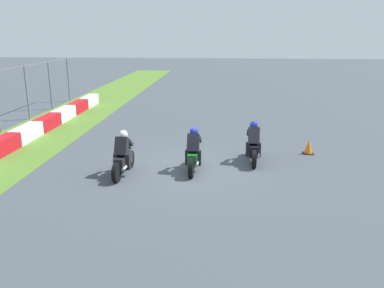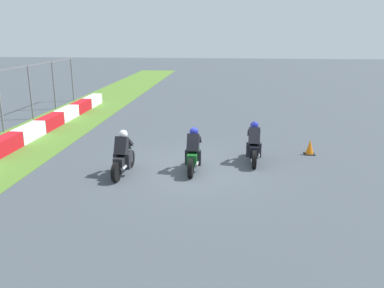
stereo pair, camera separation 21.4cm
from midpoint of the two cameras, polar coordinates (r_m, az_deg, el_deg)
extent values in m
plane|color=#40474E|center=(14.08, -0.30, -3.51)|extent=(120.00, 120.00, 0.00)
cube|color=red|center=(17.31, -25.95, -0.35)|extent=(2.08, 0.60, 0.64)
cube|color=white|center=(19.10, -22.83, 1.41)|extent=(2.08, 0.60, 0.64)
cube|color=red|center=(20.95, -20.25, 2.85)|extent=(2.08, 0.60, 0.64)
cube|color=white|center=(22.85, -18.09, 4.06)|extent=(2.08, 0.60, 0.64)
cube|color=red|center=(24.78, -16.25, 5.07)|extent=(2.08, 0.60, 0.64)
cube|color=white|center=(26.75, -14.68, 5.94)|extent=(2.08, 0.60, 0.64)
cylinder|color=slate|center=(23.47, -22.72, 6.76)|extent=(0.10, 0.10, 2.94)
cylinder|color=slate|center=(26.12, -19.80, 7.85)|extent=(0.10, 0.10, 2.94)
cylinder|color=slate|center=(28.84, -17.42, 8.72)|extent=(0.10, 0.10, 2.94)
cylinder|color=black|center=(15.54, 8.14, -0.58)|extent=(0.64, 0.15, 0.64)
cylinder|color=black|center=(14.20, 8.41, -2.16)|extent=(0.64, 0.15, 0.64)
cube|color=black|center=(14.82, 8.29, -0.67)|extent=(1.10, 0.33, 0.40)
ellipsoid|color=black|center=(14.83, 8.32, 0.55)|extent=(0.48, 0.30, 0.24)
cube|color=red|center=(14.32, 8.40, -1.17)|extent=(0.06, 0.16, 0.08)
cylinder|color=#A5A5AD|center=(14.53, 8.97, -1.57)|extent=(0.42, 0.10, 0.10)
cube|color=black|center=(14.58, 8.39, 1.18)|extent=(0.49, 0.40, 0.66)
sphere|color=#1F289A|center=(14.72, 8.40, 2.67)|extent=(0.30, 0.30, 0.30)
cube|color=#458C5C|center=(15.21, 8.25, 1.09)|extent=(0.16, 0.26, 0.23)
cube|color=black|center=(14.69, 7.54, -0.79)|extent=(0.18, 0.14, 0.52)
cube|color=black|center=(14.71, 9.10, -0.82)|extent=(0.18, 0.14, 0.52)
cube|color=black|center=(14.94, 7.63, 1.63)|extent=(0.39, 0.10, 0.31)
cube|color=black|center=(14.96, 9.01, 1.60)|extent=(0.39, 0.10, 0.31)
cylinder|color=black|center=(14.46, 0.10, -1.66)|extent=(0.64, 0.16, 0.64)
cylinder|color=black|center=(13.14, -0.58, -3.47)|extent=(0.64, 0.16, 0.64)
cube|color=#175822|center=(13.75, -0.22, -1.81)|extent=(1.11, 0.36, 0.40)
ellipsoid|color=#175822|center=(13.75, -0.18, -0.49)|extent=(0.49, 0.32, 0.24)
cube|color=red|center=(13.26, -0.48, -2.39)|extent=(0.07, 0.16, 0.08)
cylinder|color=#A5A5AD|center=(13.44, 0.28, -2.81)|extent=(0.42, 0.11, 0.10)
cube|color=black|center=(13.50, -0.28, 0.17)|extent=(0.50, 0.42, 0.66)
sphere|color=#1F289A|center=(13.63, -0.17, 1.79)|extent=(0.31, 0.31, 0.30)
cube|color=slate|center=(14.12, 0.01, 0.11)|extent=(0.16, 0.27, 0.23)
cube|color=black|center=(13.66, -1.12, -1.93)|extent=(0.18, 0.15, 0.52)
cube|color=black|center=(13.61, 0.55, -1.99)|extent=(0.18, 0.15, 0.52)
cube|color=black|center=(13.88, -0.83, 0.69)|extent=(0.39, 0.11, 0.31)
cube|color=black|center=(13.84, 0.65, 0.64)|extent=(0.39, 0.11, 0.31)
cylinder|color=black|center=(14.25, -9.29, -2.15)|extent=(0.65, 0.19, 0.64)
cylinder|color=black|center=(13.00, -11.17, -4.01)|extent=(0.65, 0.19, 0.64)
cube|color=black|center=(13.56, -10.22, -2.32)|extent=(1.12, 0.40, 0.40)
ellipsoid|color=black|center=(13.56, -10.15, -0.98)|extent=(0.50, 0.34, 0.24)
cube|color=red|center=(13.10, -10.94, -2.91)|extent=(0.07, 0.16, 0.08)
cylinder|color=#A5A5AD|center=(13.24, -10.03, -3.35)|extent=(0.43, 0.13, 0.10)
cube|color=black|center=(13.32, -10.47, -0.32)|extent=(0.51, 0.44, 0.66)
sphere|color=silver|center=(13.43, -10.24, 1.33)|extent=(0.32, 0.32, 0.30)
cube|color=#4A675C|center=(13.91, -9.63, -0.36)|extent=(0.17, 0.27, 0.23)
cube|color=black|center=(13.52, -11.19, -2.42)|extent=(0.19, 0.15, 0.52)
cube|color=black|center=(13.39, -9.58, -2.52)|extent=(0.19, 0.15, 0.52)
cube|color=black|center=(13.72, -10.67, 0.23)|extent=(0.39, 0.13, 0.31)
cube|color=black|center=(13.60, -9.24, 0.17)|extent=(0.39, 0.13, 0.31)
cube|color=black|center=(16.39, 15.86, -1.28)|extent=(0.40, 0.40, 0.03)
cone|color=orange|center=(16.32, 15.94, -0.34)|extent=(0.32, 0.32, 0.59)
camera|label=1|loc=(0.11, -90.44, -0.13)|focal=37.39mm
camera|label=2|loc=(0.11, 89.56, 0.13)|focal=37.39mm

